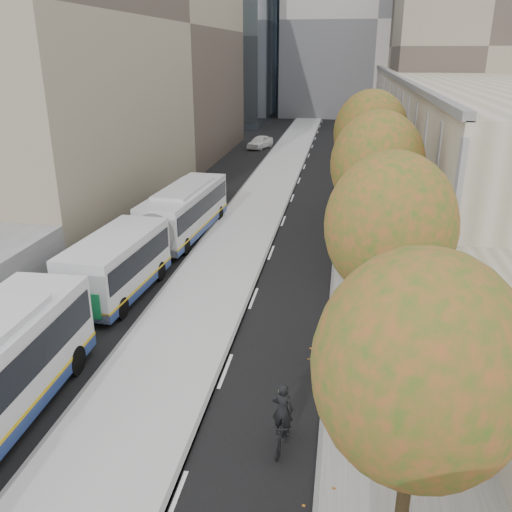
% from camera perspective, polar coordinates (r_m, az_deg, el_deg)
% --- Properties ---
extents(bus_platform, '(4.25, 150.00, 0.15)m').
position_cam_1_polar(bus_platform, '(40.68, 0.56, 5.99)').
color(bus_platform, silver).
rests_on(bus_platform, ground).
extents(sidewalk, '(4.75, 150.00, 0.08)m').
position_cam_1_polar(sidewalk, '(40.32, 11.92, 5.35)').
color(sidewalk, gray).
rests_on(sidewalk, ground).
extents(building_tan, '(18.00, 92.00, 8.00)m').
position_cam_1_polar(building_tan, '(69.52, 20.99, 14.14)').
color(building_tan, gray).
rests_on(building_tan, ground).
extents(building_midrise, '(24.00, 46.00, 25.00)m').
position_cam_1_polar(building_midrise, '(51.18, -21.01, 21.81)').
color(building_midrise, gray).
rests_on(building_midrise, ground).
extents(building_far_block, '(30.00, 18.00, 30.00)m').
position_cam_1_polar(building_far_block, '(100.07, 12.45, 22.96)').
color(building_far_block, '#AAA39E').
rests_on(building_far_block, ground).
extents(bus_shelter, '(1.90, 4.40, 2.53)m').
position_cam_1_polar(bus_shelter, '(17.40, 20.46, -9.12)').
color(bus_shelter, '#383A3F').
rests_on(bus_shelter, sidewalk).
extents(tree_b, '(4.00, 4.00, 6.97)m').
position_cam_1_polar(tree_b, '(10.55, 16.83, -11.32)').
color(tree_b, black).
rests_on(tree_b, sidewalk).
extents(tree_c, '(4.20, 4.20, 7.28)m').
position_cam_1_polar(tree_c, '(17.75, 13.94, 3.04)').
color(tree_c, black).
rests_on(tree_c, sidewalk).
extents(tree_d, '(4.40, 4.40, 7.60)m').
position_cam_1_polar(tree_d, '(26.42, 12.64, 9.37)').
color(tree_d, black).
rests_on(tree_d, sidewalk).
extents(tree_e, '(4.60, 4.60, 7.92)m').
position_cam_1_polar(tree_e, '(35.25, 11.97, 12.55)').
color(tree_e, black).
rests_on(tree_e, sidewalk).
extents(bus_far, '(3.54, 17.03, 2.82)m').
position_cam_1_polar(bus_far, '(29.40, -9.98, 2.77)').
color(bus_far, silver).
rests_on(bus_far, ground).
extents(cyclist, '(0.64, 1.68, 2.09)m').
position_cam_1_polar(cyclist, '(15.75, 2.79, -17.29)').
color(cyclist, black).
rests_on(cyclist, ground).
extents(distant_car, '(2.89, 4.55, 1.44)m').
position_cam_1_polar(distant_car, '(63.15, 0.43, 11.92)').
color(distant_car, white).
rests_on(distant_car, ground).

